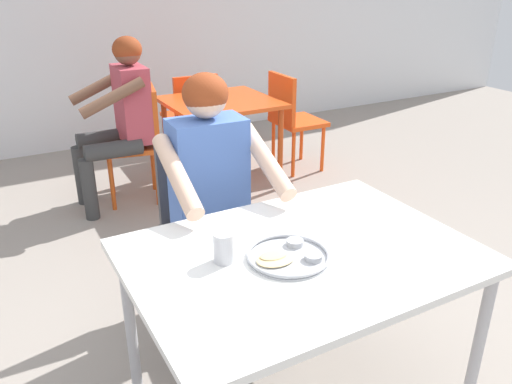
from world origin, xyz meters
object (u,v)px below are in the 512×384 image
Objects in this scene: chair_foreground at (201,216)px; diner_foreground at (216,189)px; patron_background at (120,109)px; thali_tray at (288,255)px; chair_red_right at (291,115)px; chair_red_far at (192,112)px; drinking_cup at (224,246)px; table_foreground at (302,268)px; table_background_red at (221,111)px; chair_red_left at (141,137)px.

diner_foreground is (-0.01, -0.22, 0.23)m from chair_foreground.
chair_foreground is 1.47m from patron_background.
thali_tray is 0.34× the size of chair_red_right.
patron_background is (0.02, 1.67, -0.01)m from diner_foreground.
diner_foreground is at bearing -131.41° from chair_red_right.
drinking_cup is at bearing -110.05° from chair_red_far.
drinking_cup is at bearing -127.36° from chair_red_right.
diner_foreground is (-0.04, 0.64, 0.08)m from table_foreground.
table_foreground is 2.43m from table_background_red.
chair_foreground is at bearing -118.91° from table_background_red.
table_background_red is at bearing 71.65° from table_foreground.
table_foreground is 11.20× the size of drinking_cup.
thali_tray is at bearing -105.80° from chair_red_far.
chair_red_far reaches higher than thali_tray.
thali_tray is at bearing -122.86° from chair_red_right.
patron_background is at bearing 89.49° from chair_foreground.
patron_background is at bearing -143.37° from chair_red_far.
table_foreground is 0.10m from thali_tray.
chair_red_far is (0.80, 2.25, -0.27)m from diner_foreground.
chair_red_right is 0.89m from chair_red_far.
chair_foreground is at bearing -135.23° from chair_red_right.
chair_red_right is at bearing 52.64° from drinking_cup.
table_background_red is at bearing 64.13° from diner_foreground.
chair_foreground is at bearing -95.67° from chair_red_left.
drinking_cup is (-0.20, 0.09, 0.05)m from thali_tray.
drinking_cup is at bearing -96.34° from patron_background.
chair_red_right is (1.44, 2.32, -0.17)m from table_foreground.
table_foreground is at bearing -87.55° from chair_foreground.
table_background_red is (1.04, 2.23, -0.17)m from drinking_cup.
chair_red_right is at bearing 44.77° from chair_foreground.
drinking_cup is 0.13× the size of chair_red_right.
thali_tray is 2.78m from chair_red_right.
table_foreground is 0.99× the size of patron_background.
chair_red_right is at bearing 48.59° from diner_foreground.
thali_tray reaches higher than table_foreground.
drinking_cup is at bearing -99.61° from chair_red_left.
table_background_red is 0.96× the size of chair_red_left.
chair_red_far is (0.64, 0.56, -0.02)m from chair_red_left.
thali_tray is 3.02m from chair_red_far.
diner_foreground reaches higher than chair_red_right.
chair_red_left is (-0.66, 0.02, -0.12)m from table_background_red.
chair_red_right is at bearing 0.29° from patron_background.
thali_tray is 0.23× the size of diner_foreground.
chair_red_left is at bearing 9.11° from patron_background.
chair_foreground reaches higher than chair_red_left.
table_background_red is (0.77, 2.31, -0.05)m from table_foreground.
diner_foreground is 1.52× the size of chair_red_far.
table_foreground is 2.73m from chair_red_right.
table_foreground is 2.99m from chair_red_far.
chair_red_right reaches higher than table_background_red.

